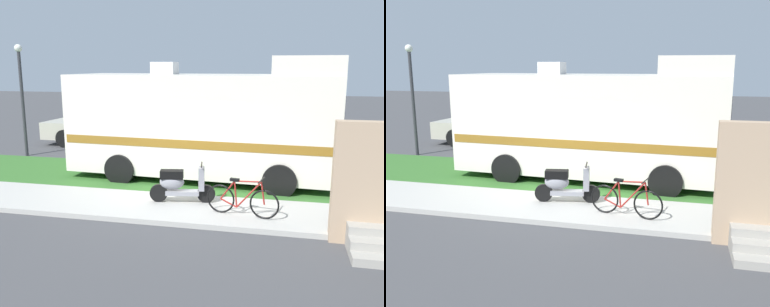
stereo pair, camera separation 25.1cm
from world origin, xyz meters
The scene contains 9 objects.
ground_plane centered at (0.00, 0.00, 0.00)m, with size 80.00×80.00×0.00m, color #424244.
sidewalk centered at (0.00, -1.20, 0.06)m, with size 24.00×2.00×0.12m.
grass_strip centered at (0.00, 1.50, 0.04)m, with size 24.00×3.40×0.08m.
motorhome_rv centered at (0.17, 1.78, 1.74)m, with size 7.93×3.07×3.66m.
scooter centered at (0.02, -0.86, 0.58)m, with size 1.60×0.57×0.97m.
bicycle centered at (1.61, -1.50, 0.49)m, with size 1.65×0.53×0.89m.
pickup_truck_near centered at (-4.28, 6.32, 0.99)m, with size 5.70×2.33×1.86m.
bottle_green centered at (4.28, -1.50, 0.22)m, with size 0.06×0.06×0.24m.
street_lamp_post centered at (-7.19, 3.60, 2.54)m, with size 0.28×0.28×4.18m.
Camera 1 is at (2.42, -10.34, 3.41)m, focal length 38.88 mm.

